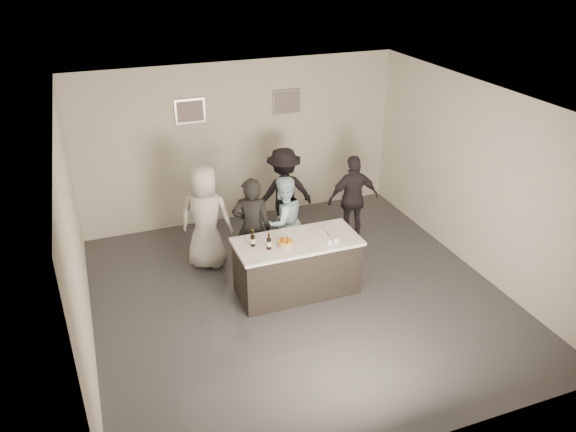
% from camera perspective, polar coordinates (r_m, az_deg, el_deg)
% --- Properties ---
extents(floor, '(6.00, 6.00, 0.00)m').
position_cam_1_polar(floor, '(8.64, 1.18, -8.24)').
color(floor, '#3D3D42').
rests_on(floor, ground).
extents(ceiling, '(6.00, 6.00, 0.00)m').
position_cam_1_polar(ceiling, '(7.35, 1.40, 11.34)').
color(ceiling, white).
extents(wall_back, '(6.00, 0.04, 3.00)m').
position_cam_1_polar(wall_back, '(10.52, -4.83, 7.42)').
color(wall_back, beige).
rests_on(wall_back, ground).
extents(wall_front, '(6.00, 0.04, 3.00)m').
position_cam_1_polar(wall_front, '(5.62, 12.91, -11.81)').
color(wall_front, beige).
rests_on(wall_front, ground).
extents(wall_left, '(0.04, 6.00, 3.00)m').
position_cam_1_polar(wall_left, '(7.43, -20.80, -2.83)').
color(wall_left, beige).
rests_on(wall_left, ground).
extents(wall_right, '(0.04, 6.00, 3.00)m').
position_cam_1_polar(wall_right, '(9.33, 18.70, 3.53)').
color(wall_right, beige).
rests_on(wall_right, ground).
extents(picture_left, '(0.54, 0.04, 0.44)m').
position_cam_1_polar(picture_left, '(10.09, -9.93, 10.46)').
color(picture_left, '#B2B2B7').
rests_on(picture_left, wall_back).
extents(picture_right, '(0.54, 0.04, 0.44)m').
position_cam_1_polar(picture_right, '(10.55, -0.14, 11.56)').
color(picture_right, '#B2B2B7').
rests_on(picture_right, wall_back).
extents(bar_counter, '(1.86, 0.86, 0.90)m').
position_cam_1_polar(bar_counter, '(8.53, 0.92, -5.13)').
color(bar_counter, white).
rests_on(bar_counter, ground).
extents(cake, '(0.23, 0.23, 0.07)m').
position_cam_1_polar(cake, '(8.14, -0.28, -2.81)').
color(cake, yellow).
rests_on(cake, bar_counter).
extents(beer_bottle_a, '(0.07, 0.07, 0.26)m').
position_cam_1_polar(beer_bottle_a, '(8.11, -3.60, -2.25)').
color(beer_bottle_a, black).
rests_on(beer_bottle_a, bar_counter).
extents(beer_bottle_b, '(0.07, 0.07, 0.26)m').
position_cam_1_polar(beer_bottle_b, '(8.02, -1.95, -2.55)').
color(beer_bottle_b, black).
rests_on(beer_bottle_b, bar_counter).
extents(tumbler_cluster, '(0.19, 0.40, 0.08)m').
position_cam_1_polar(tumbler_cluster, '(8.36, 4.12, -2.02)').
color(tumbler_cluster, '#C06712').
rests_on(tumbler_cluster, bar_counter).
extents(candles, '(0.24, 0.08, 0.01)m').
position_cam_1_polar(candles, '(7.91, -0.15, -4.01)').
color(candles, pink).
rests_on(candles, bar_counter).
extents(person_main_black, '(0.72, 0.61, 1.68)m').
position_cam_1_polar(person_main_black, '(8.79, -3.69, -1.22)').
color(person_main_black, black).
rests_on(person_main_black, ground).
extents(person_main_blue, '(0.89, 0.77, 1.56)m').
position_cam_1_polar(person_main_blue, '(9.09, -0.51, -0.60)').
color(person_main_blue, '#B7E0F0').
rests_on(person_main_blue, ground).
extents(person_guest_left, '(1.01, 0.89, 1.74)m').
position_cam_1_polar(person_guest_left, '(9.12, -8.35, -0.16)').
color(person_guest_left, silver).
rests_on(person_guest_left, ground).
extents(person_guest_right, '(0.95, 0.44, 1.59)m').
position_cam_1_polar(person_guest_right, '(9.94, 6.64, 1.78)').
color(person_guest_right, '#2C272E').
rests_on(person_guest_right, ground).
extents(person_guest_back, '(1.09, 0.63, 1.67)m').
position_cam_1_polar(person_guest_back, '(9.98, -0.43, 2.34)').
color(person_guest_back, black).
rests_on(person_guest_back, ground).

